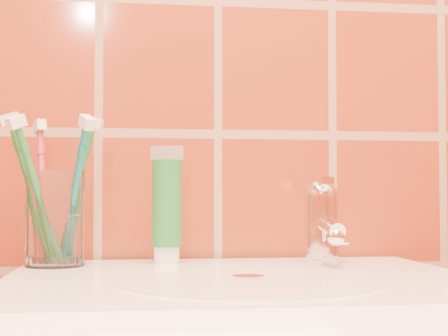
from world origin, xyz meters
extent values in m
cube|color=#98361B|center=(0.00, 1.21, 1.25)|extent=(2.20, 0.02, 2.50)
cylinder|color=silver|center=(0.00, 0.91, 0.85)|extent=(0.30, 0.30, 0.00)
cylinder|color=white|center=(0.00, 0.91, 0.85)|extent=(0.04, 0.04, 0.00)
cylinder|color=white|center=(-0.24, 1.10, 0.91)|extent=(0.08, 0.08, 0.13)
cylinder|color=white|center=(-0.08, 1.12, 0.86)|extent=(0.04, 0.04, 0.02)
cylinder|color=#186725|center=(-0.08, 1.12, 0.94)|extent=(0.04, 0.04, 0.12)
cube|color=beige|center=(-0.08, 1.12, 1.01)|extent=(0.05, 0.01, 0.02)
cylinder|color=white|center=(0.14, 1.09, 0.90)|extent=(0.05, 0.05, 0.09)
sphere|color=white|center=(0.14, 1.09, 0.94)|extent=(0.05, 0.05, 0.05)
cylinder|color=white|center=(0.14, 1.06, 0.91)|extent=(0.02, 0.09, 0.03)
cube|color=white|center=(0.14, 1.08, 0.96)|extent=(0.02, 0.06, 0.01)
camera|label=1|loc=(-0.12, 0.15, 0.94)|focal=55.00mm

